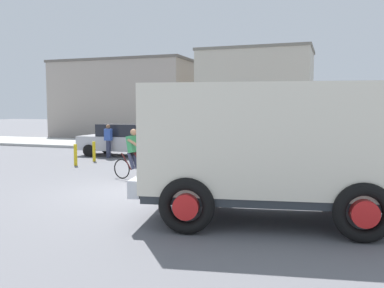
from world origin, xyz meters
The scene contains 13 objects.
ground_plane centered at (0.00, 0.00, 0.00)m, with size 120.00×120.00×0.00m, color slate.
sidewalk_far centered at (0.00, 12.57, 0.08)m, with size 80.00×5.00×0.16m, color #ADADA8.
truck_foreground centered at (4.08, -1.70, 1.67)m, with size 5.76×3.51×2.90m.
cyclist centered at (-0.92, 1.70, 0.86)m, with size 1.71×0.56×1.72m.
traffic_light_pole centered at (0.33, 1.93, 2.07)m, with size 0.24×0.43×3.20m.
car_red_near centered at (2.14, 8.07, 0.82)m, with size 4.12×2.11×1.60m.
car_white_mid centered at (-4.79, 7.71, 0.82)m, with size 4.04×1.95×1.60m.
car_far_side centered at (6.07, 5.29, 0.82)m, with size 4.30×2.64×1.60m.
pedestrian_near_kerb centered at (-4.84, 6.66, 0.85)m, with size 0.34×0.22×1.62m.
bollard_near centered at (-4.81, 3.96, 0.45)m, with size 0.14×0.14×0.90m, color gold.
bollard_far centered at (-4.81, 5.36, 0.45)m, with size 0.14×0.14×0.90m, color gold.
building_corner_left centered at (-11.04, 19.86, 3.13)m, with size 11.50×5.78×6.24m.
building_mid_block centered at (-0.02, 19.21, 3.28)m, with size 7.90×5.25×6.56m.
Camera 1 is at (5.36, -10.41, 2.43)m, focal length 38.06 mm.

